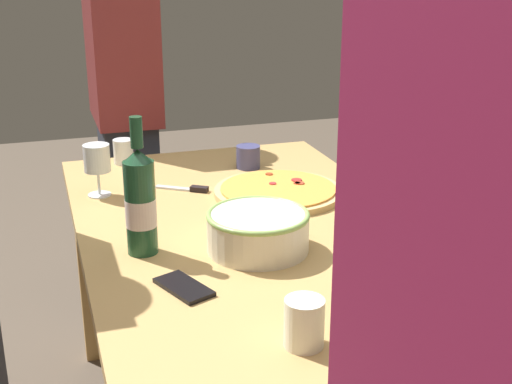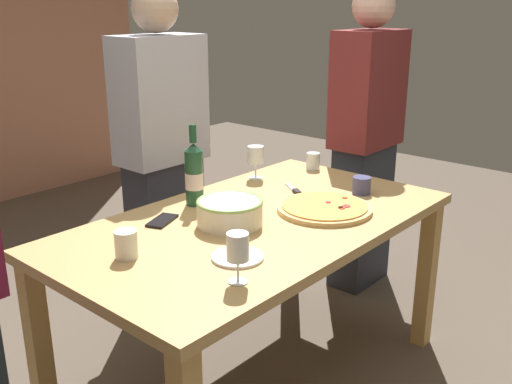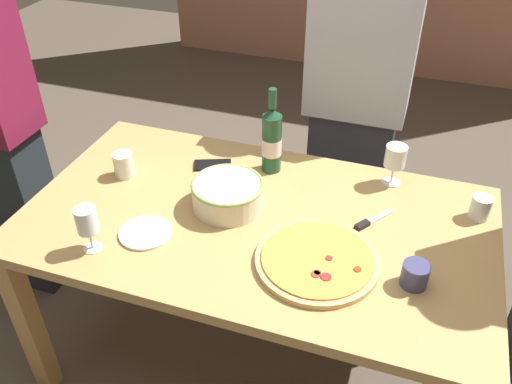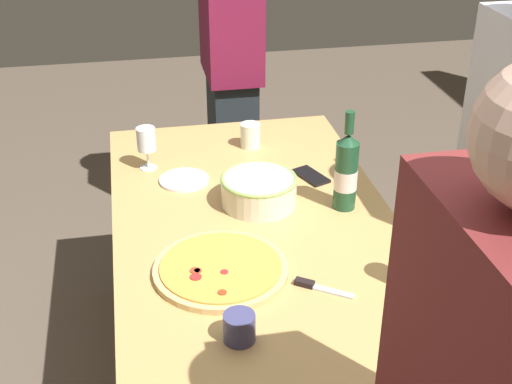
# 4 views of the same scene
# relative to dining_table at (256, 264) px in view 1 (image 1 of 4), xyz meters

# --- Properties ---
(dining_table) EXTENTS (1.60, 0.90, 0.75)m
(dining_table) POSITION_rel_dining_table_xyz_m (0.00, 0.00, 0.00)
(dining_table) COLOR tan
(dining_table) RESTS_ON ground
(pizza) EXTENTS (0.39, 0.39, 0.03)m
(pizza) POSITION_rel_dining_table_xyz_m (0.25, -0.15, 0.10)
(pizza) COLOR #DAB270
(pizza) RESTS_ON dining_table
(serving_bowl) EXTENTS (0.25, 0.25, 0.10)m
(serving_bowl) POSITION_rel_dining_table_xyz_m (-0.11, 0.03, 0.15)
(serving_bowl) COLOR silver
(serving_bowl) RESTS_ON dining_table
(wine_bottle) EXTENTS (0.08, 0.08, 0.34)m
(wine_bottle) POSITION_rel_dining_table_xyz_m (-0.04, 0.30, 0.23)
(wine_bottle) COLOR #1D492D
(wine_bottle) RESTS_ON dining_table
(wine_glass_near_pizza) EXTENTS (0.07, 0.07, 0.16)m
(wine_glass_near_pizza) POSITION_rel_dining_table_xyz_m (-0.44, -0.31, 0.20)
(wine_glass_near_pizza) COLOR white
(wine_glass_near_pizza) RESTS_ON dining_table
(wine_glass_by_bottle) EXTENTS (0.08, 0.08, 0.16)m
(wine_glass_by_bottle) POSITION_rel_dining_table_xyz_m (0.41, 0.36, 0.20)
(wine_glass_by_bottle) COLOR white
(wine_glass_by_bottle) RESTS_ON dining_table
(cup_amber) EXTENTS (0.08, 0.08, 0.08)m
(cup_amber) POSITION_rel_dining_table_xyz_m (0.54, -0.15, 0.13)
(cup_amber) COLOR #404171
(cup_amber) RESTS_ON dining_table
(cup_ceramic) EXTENTS (0.07, 0.07, 0.08)m
(cup_ceramic) POSITION_rel_dining_table_xyz_m (0.72, 0.25, 0.14)
(cup_ceramic) COLOR white
(cup_ceramic) RESTS_ON dining_table
(cup_spare) EXTENTS (0.08, 0.08, 0.10)m
(cup_spare) POSITION_rel_dining_table_xyz_m (-0.56, 0.08, 0.14)
(cup_spare) COLOR white
(cup_spare) RESTS_ON dining_table
(side_plate) EXTENTS (0.17, 0.17, 0.01)m
(side_plate) POSITION_rel_dining_table_xyz_m (-0.32, -0.20, 0.10)
(side_plate) COLOR white
(side_plate) RESTS_ON dining_table
(cell_phone) EXTENTS (0.16, 0.12, 0.01)m
(cell_phone) POSITION_rel_dining_table_xyz_m (-0.26, 0.25, 0.10)
(cell_phone) COLOR black
(cell_phone) RESTS_ON dining_table
(pizza_knife) EXTENTS (0.11, 0.15, 0.02)m
(pizza_knife) POSITION_rel_dining_table_xyz_m (0.37, 0.10, 0.10)
(pizza_knife) COLOR silver
(pizza_knife) RESTS_ON dining_table
(person_guest_right) EXTENTS (0.41, 0.24, 1.64)m
(person_guest_right) POSITION_rel_dining_table_xyz_m (1.12, 0.18, 0.18)
(person_guest_right) COLOR #2A2F3A
(person_guest_right) RESTS_ON ground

